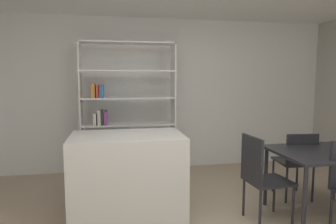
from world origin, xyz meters
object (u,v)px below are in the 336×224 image
Objects in this scene: dining_table at (323,158)px; dining_chair_island_side at (260,173)px; kitchen_island at (128,175)px; dining_chair_far at (297,159)px; open_bookshelf at (122,114)px.

dining_table is 1.13× the size of dining_chair_island_side.
dining_chair_far is at bearing 0.49° from kitchen_island.
open_bookshelf is 1.96× the size of dining_table.
open_bookshelf is 2.59m from dining_chair_far.
open_bookshelf is at bearing 90.84° from kitchen_island.
dining_chair_far reaches higher than dining_table.
dining_table is at bearing -93.59° from dining_chair_island_side.
open_bookshelf is 2.39× the size of dining_chair_far.
kitchen_island is at bearing 6.49° from dining_chair_far.
kitchen_island is 1.48m from dining_chair_island_side.
kitchen_island is 1.32× the size of dining_chair_island_side.
open_bookshelf is at bearing 34.44° from dining_chair_island_side.
dining_table is at bearing -39.00° from open_bookshelf.
open_bookshelf reaches higher than dining_table.
kitchen_island is 1.43× the size of dining_chair_far.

